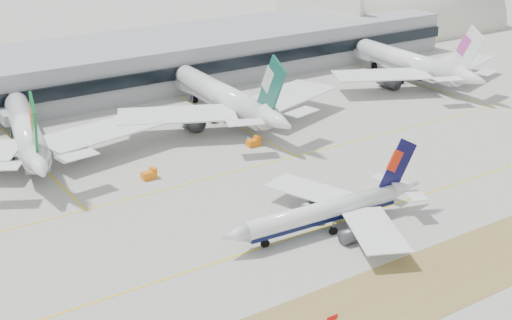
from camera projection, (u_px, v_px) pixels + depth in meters
ground at (304, 220)px, 149.05m from camera, size 3000.00×3000.00×0.00m
taxiing_airliner at (330, 211)px, 144.01m from camera, size 48.99×42.51×16.45m
widebody_eva at (27, 133)px, 179.53m from camera, size 67.76×67.22×24.60m
widebody_cathay at (226, 99)px, 206.57m from camera, size 71.16×69.70×25.40m
widebody_china_air at (413, 64)px, 245.60m from camera, size 68.73×67.40×24.55m
terminal at (92, 70)px, 234.77m from camera, size 280.00×43.10×15.00m
hangar at (391, 29)px, 333.08m from camera, size 91.00×60.00×60.00m
hold_sign_left at (332, 318)px, 114.33m from camera, size 2.20×0.15×1.35m
gse_c at (254, 142)px, 189.39m from camera, size 3.55×2.00×2.60m
gse_b at (150, 175)px, 168.92m from camera, size 3.55×2.00×2.60m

